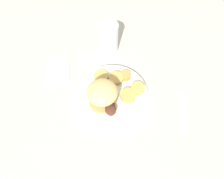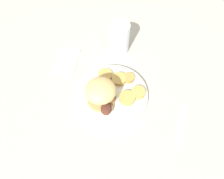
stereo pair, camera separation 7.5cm
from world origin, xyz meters
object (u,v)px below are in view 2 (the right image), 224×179
(dinner_plate, at_px, (112,95))
(drinking_glass, at_px, (119,38))
(sandwich, at_px, (101,93))
(fork, at_px, (181,123))

(dinner_plate, relative_size, drinking_glass, 1.99)
(dinner_plate, height_order, drinking_glass, drinking_glass)
(dinner_plate, relative_size, sandwich, 1.99)
(fork, distance_m, drinking_glass, 0.39)
(dinner_plate, distance_m, drinking_glass, 0.23)
(sandwich, xyz_separation_m, fork, (0.04, -0.28, -0.07))
(dinner_plate, xyz_separation_m, sandwich, (-0.04, 0.02, 0.06))
(fork, relative_size, drinking_glass, 1.23)
(fork, height_order, drinking_glass, drinking_glass)
(sandwich, relative_size, drinking_glass, 1.00)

